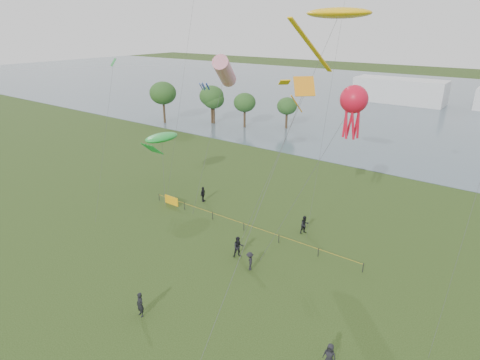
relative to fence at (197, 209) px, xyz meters
The scene contains 16 objects.
ground_plane 18.58m from the fence, 57.88° to the right, with size 400.00×400.00×0.00m, color #1F3310.
lake 84.85m from the fence, 83.32° to the left, with size 400.00×120.00×0.08m, color slate.
pavilion_left 79.34m from the fence, 91.54° to the left, with size 22.00×8.00×6.00m, color silver.
trees 41.19m from the fence, 128.25° to the left, with size 26.99×15.24×8.31m.
fence is the anchor object (origin of this frame).
spectator_a 9.48m from the fence, 25.87° to the right, with size 0.93×0.73×1.92m, color black.
spectator_b 11.67m from the fence, 26.30° to the right, with size 1.04×0.60×1.61m, color black.
spectator_c 3.34m from the fence, 120.72° to the left, with size 1.04×0.43×1.77m, color black.
spectator_d 22.66m from the fence, 27.91° to the right, with size 0.79×0.52×1.62m, color black.
spectator_f 16.16m from the fence, 61.94° to the right, with size 0.67×0.44×1.84m, color black.
spectator_g 11.56m from the fence, 15.32° to the left, with size 0.88×0.68×1.80m, color black.
kite_stingray 23.15m from the fence, 16.76° to the left, with size 6.99×10.15×20.19m.
kite_windsock 14.90m from the fence, 96.19° to the left, with size 4.20×8.59×16.17m.
kite_creature 10.41m from the fence, 159.71° to the left, with size 5.19×6.07×6.94m.
kite_octopus 20.61m from the fence, ahead, with size 6.49×4.76×14.88m.
kite_delta 20.69m from the fence, 21.29° to the right, with size 1.56×14.15×15.83m.
Camera 1 is at (16.67, -12.60, 18.97)m, focal length 30.00 mm.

